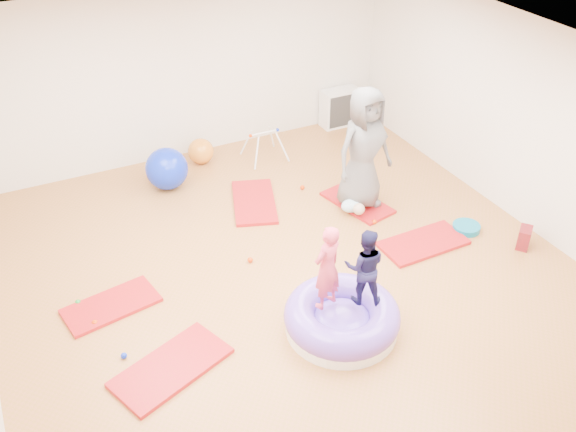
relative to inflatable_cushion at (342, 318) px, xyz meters
name	(u,v)px	position (x,y,z in m)	size (l,w,h in m)	color
room	(300,192)	(-0.11, 0.84, 1.24)	(7.01, 8.01, 2.81)	#A16C30
gym_mat_front_left	(171,367)	(-1.93, 0.27, -0.14)	(1.25, 0.63, 0.05)	#B10321
gym_mat_mid_left	(111,305)	(-2.27, 1.54, -0.14)	(1.10, 0.55, 0.05)	#B10321
gym_mat_center_back	(254,202)	(0.19, 2.88, -0.14)	(1.21, 0.60, 0.05)	#B10321
gym_mat_right	(423,243)	(1.81, 0.91, -0.14)	(1.18, 0.59, 0.05)	#B10321
gym_mat_rear_right	(357,203)	(1.55, 2.18, -0.14)	(1.08, 0.54, 0.05)	#B10321
inflatable_cushion	(342,318)	(0.00, 0.00, 0.00)	(1.32, 1.32, 0.42)	white
child_pink	(327,264)	(-0.15, 0.13, 0.74)	(0.38, 0.25, 1.04)	#DE415B
child_navy	(365,263)	(0.26, 0.01, 0.69)	(0.46, 0.36, 0.94)	#18163D
adult_caregiver	(364,149)	(1.55, 2.12, 0.79)	(0.89, 0.58, 1.81)	#5B5B5B
infant	(354,206)	(1.35, 1.96, -0.01)	(0.36, 0.37, 0.21)	#A3CDDD
ball_pit_balls	(229,279)	(-0.82, 1.36, -0.13)	(4.18, 3.28, 0.07)	red
exercise_ball_blue	(167,169)	(-0.81, 3.89, 0.16)	(0.65, 0.65, 0.65)	#0E27CA
exercise_ball_orange	(201,151)	(-0.08, 4.41, 0.05)	(0.42, 0.42, 0.42)	orange
infant_play_gym	(264,141)	(0.90, 4.06, 0.17)	(0.65, 0.62, 0.50)	white
cube_shelf	(340,108)	(2.67, 4.63, 0.18)	(0.68, 0.34, 0.68)	white
balance_disc	(466,228)	(2.56, 0.92, -0.12)	(0.38, 0.38, 0.08)	#0C7092
backpack	(524,238)	(2.99, 0.28, -0.02)	(0.25, 0.16, 0.29)	red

